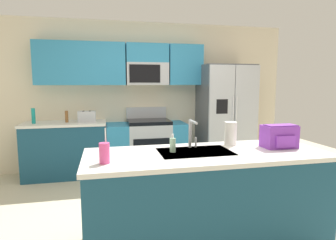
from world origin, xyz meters
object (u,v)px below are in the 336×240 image
sink_faucet (191,131)px  soap_dispenser (173,145)px  pepper_mill (67,117)px  refrigerator (225,117)px  paper_towel_roll (230,133)px  backpack (279,136)px  toaster (87,117)px  drink_cup_pink (104,153)px  bottle_teal (33,116)px  range_oven (147,146)px

sink_faucet → soap_dispenser: sink_faucet is taller
pepper_mill → soap_dispenser: bearing=-62.5°
refrigerator → paper_towel_roll: bearing=-112.6°
backpack → soap_dispenser: bearing=177.5°
pepper_mill → backpack: backpack is taller
refrigerator → pepper_mill: bearing=178.5°
toaster → soap_dispenser: 2.44m
toaster → pepper_mill: 0.32m
refrigerator → drink_cup_pink: size_ratio=6.48×
paper_towel_roll → backpack: 0.47m
toaster → pepper_mill: (-0.32, 0.05, 0.00)m
bottle_teal → sink_faucet: (1.92, -2.17, 0.05)m
drink_cup_pink → soap_dispenser: drink_cup_pink is taller
range_oven → soap_dispenser: range_oven is taller
bottle_teal → backpack: 3.62m
toaster → drink_cup_pink: 2.53m
toaster → soap_dispenser: (0.89, -2.27, -0.02)m
refrigerator → paper_towel_roll: (-0.87, -2.09, 0.09)m
bottle_teal → backpack: (2.77, -2.33, -0.00)m
toaster → bottle_teal: (-0.81, 0.01, 0.03)m
sink_faucet → drink_cup_pink: 0.91m
pepper_mill → sink_faucet: sink_faucet is taller
paper_towel_roll → backpack: bearing=-26.7°
backpack → pepper_mill: bearing=133.9°
refrigerator → pepper_mill: size_ratio=9.85×
paper_towel_roll → pepper_mill: bearing=130.8°
sink_faucet → paper_towel_roll: bearing=6.7°
range_oven → pepper_mill: range_oven is taller
pepper_mill → paper_towel_roll: 2.85m
bottle_teal → soap_dispenser: 2.85m
drink_cup_pink → paper_towel_roll: size_ratio=1.19×
range_oven → bottle_teal: size_ratio=5.61×
range_oven → paper_towel_roll: (0.56, -2.16, 0.58)m
refrigerator → soap_dispenser: size_ratio=10.88×
pepper_mill → bottle_teal: bearing=-175.1°
range_oven → paper_towel_roll: size_ratio=5.67×
bottle_teal → drink_cup_pink: (1.08, -2.52, -0.04)m
toaster → drink_cup_pink: drink_cup_pink is taller
sink_faucet → toaster: bearing=117.2°
refrigerator → sink_faucet: refrigerator is taller
refrigerator → paper_towel_roll: size_ratio=7.71×
backpack → paper_towel_roll: bearing=153.3°
refrigerator → toaster: bearing=179.5°
range_oven → pepper_mill: size_ratio=7.24×
range_oven → paper_towel_roll: paper_towel_roll is taller
pepper_mill → drink_cup_pink: 2.63m
drink_cup_pink → backpack: 1.70m
pepper_mill → bottle_teal: bottle_teal is taller
refrigerator → bottle_teal: (-3.22, 0.03, 0.10)m
refrigerator → soap_dispenser: 2.72m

